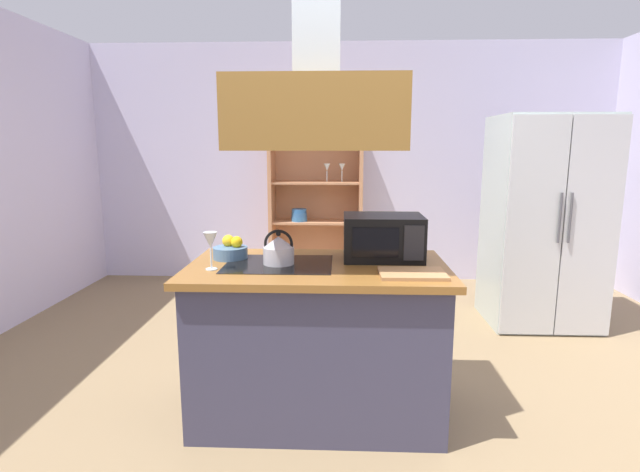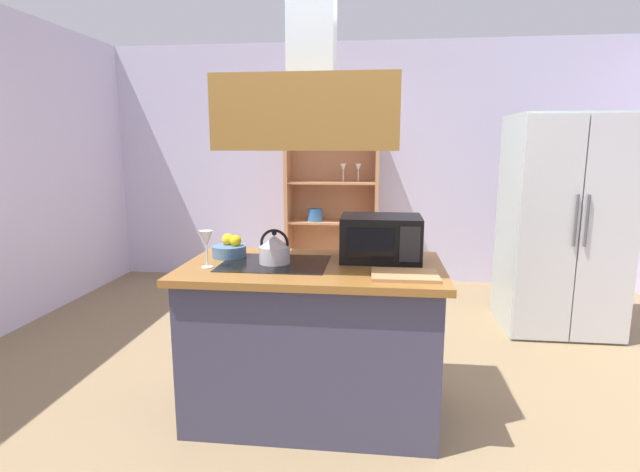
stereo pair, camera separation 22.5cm
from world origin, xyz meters
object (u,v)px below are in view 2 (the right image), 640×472
microwave (381,238)px  wine_glass_on_counter (206,240)px  kettle (274,249)px  dish_cabinet (332,215)px  cutting_board (405,275)px  fruit_bowl (230,249)px  refrigerator (562,224)px

microwave → wine_glass_on_counter: microwave is taller
kettle → wine_glass_on_counter: (-0.35, -0.14, 0.07)m
wine_glass_on_counter → kettle: bearing=21.3°
dish_cabinet → cutting_board: bearing=-78.0°
cutting_board → wine_glass_on_counter: 1.08m
wine_glass_on_counter → cutting_board: bearing=-3.9°
dish_cabinet → cutting_board: size_ratio=5.23×
dish_cabinet → fruit_bowl: (-0.37, -2.72, 0.16)m
refrigerator → fruit_bowl: bearing=-148.6°
microwave → fruit_bowl: 0.90m
dish_cabinet → microwave: dish_cabinet is taller
wine_glass_on_counter → fruit_bowl: bearing=80.6°
cutting_board → kettle: bearing=163.8°
cutting_board → wine_glass_on_counter: wine_glass_on_counter is taller
cutting_board → fruit_bowl: fruit_bowl is taller
fruit_bowl → refrigerator: bearing=31.4°
dish_cabinet → kettle: dish_cabinet is taller
dish_cabinet → microwave: (0.53, -2.69, 0.24)m
microwave → fruit_bowl: microwave is taller
kettle → wine_glass_on_counter: bearing=-158.7°
kettle → cutting_board: (0.72, -0.21, -0.07)m
dish_cabinet → wine_glass_on_counter: size_ratio=8.64×
microwave → fruit_bowl: bearing=-178.1°
kettle → fruit_bowl: bearing=155.9°
dish_cabinet → fruit_bowl: dish_cabinet is taller
refrigerator → kettle: size_ratio=9.26×
wine_glass_on_counter → fruit_bowl: 0.29m
dish_cabinet → refrigerator: bearing=-31.2°
kettle → dish_cabinet: bearing=88.7°
microwave → fruit_bowl: (-0.90, -0.03, -0.08)m
dish_cabinet → microwave: 2.76m
refrigerator → kettle: bearing=-142.7°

